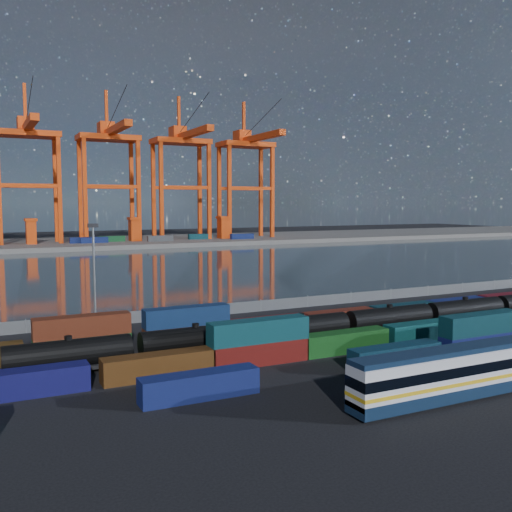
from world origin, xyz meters
name	(u,v)px	position (x,y,z in m)	size (l,w,h in m)	color
ground	(351,346)	(0.00, 0.00, 0.00)	(700.00, 700.00, 0.00)	black
harbor_water	(147,268)	(0.00, 105.00, 0.01)	(700.00, 700.00, 0.00)	#28343A
far_quay	(87,243)	(0.00, 210.00, 1.00)	(700.00, 70.00, 2.00)	#514F4C
distant_mountains	(17,127)	(63.02, 1600.00, 220.29)	(2470.00, 1100.00, 520.00)	#1E2630
container_row_south	(271,369)	(-18.36, -10.93, 2.01)	(140.09, 2.52, 5.36)	#45494B
container_row_mid	(421,330)	(10.33, -2.45, 1.67)	(130.01, 2.61, 5.56)	#101052
container_row_north	(211,329)	(-16.55, 11.00, 1.76)	(129.10, 2.48, 5.29)	navy
tanker_string	(465,311)	(24.80, 3.22, 2.28)	(138.81, 3.18, 4.55)	black
waterfront_fence	(261,306)	(0.00, 28.00, 1.00)	(160.12, 0.12, 2.20)	#595B5E
yard_light_mast	(94,271)	(-30.00, 26.00, 9.30)	(1.60, 0.40, 16.60)	slate
gantry_cranes	(69,149)	(-7.50, 203.10, 43.82)	(202.49, 52.79, 71.48)	#DC400F
quay_containers	(67,241)	(-11.00, 195.46, 3.30)	(172.58, 10.99, 2.60)	navy
straddle_carriers	(84,230)	(-2.50, 200.00, 7.82)	(140.00, 7.00, 11.10)	#DC400F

